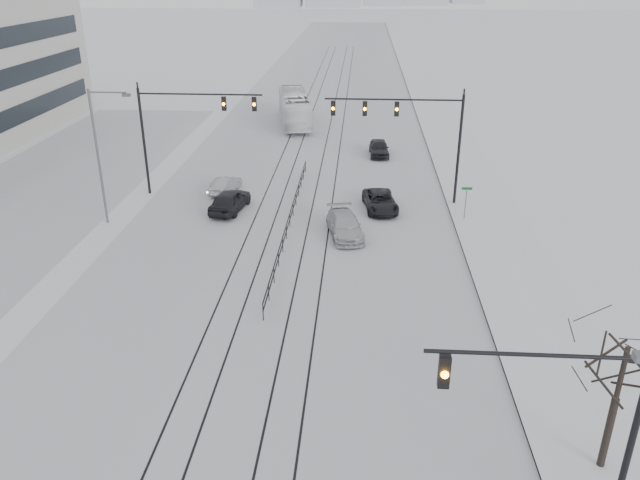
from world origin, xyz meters
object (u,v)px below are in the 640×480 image
Objects in this scene: traffic_mast_near at (578,418)px; box_truck at (295,108)px; sedan_nb_far at (379,148)px; sedan_nb_right at (345,226)px; bare_tree at (625,361)px; sedan_sb_inner at (230,201)px; sedan_nb_front at (380,201)px; sedan_sb_outer at (225,185)px.

box_truck is (-13.48, 53.28, -2.85)m from traffic_mast_near.
traffic_mast_near is at bearing -86.41° from sedan_nb_far.
sedan_nb_far is at bearing 70.41° from sedan_nb_right.
bare_tree is at bearing 97.68° from box_truck.
bare_tree is (2.41, 3.00, -0.07)m from traffic_mast_near.
traffic_mast_near is 24.20m from sedan_nb_right.
sedan_sb_inner is 9.12m from sedan_nb_right.
traffic_mast_near is 28.27m from sedan_nb_front.
sedan_nb_right is at bearing 107.27° from traffic_mast_near.
bare_tree is at bearing -76.07° from sedan_nb_right.
sedan_nb_far reaches higher than sedan_sb_outer.
sedan_sb_inner is 0.38× the size of box_truck.
traffic_mast_near reaches higher than sedan_nb_far.
box_truck reaches higher than sedan_nb_right.
sedan_sb_inner is 26.69m from box_truck.
sedan_nb_far is at bearing -126.27° from sedan_sb_outer.
sedan_nb_right is (8.27, -3.86, -0.09)m from sedan_sb_inner.
sedan_sb_outer is 0.76× the size of sedan_nb_right.
sedan_sb_inner is at bearing 143.27° from sedan_nb_right.
bare_tree is 1.32× the size of sedan_nb_front.
bare_tree is at bearing 135.78° from sedan_sb_outer.
sedan_nb_right is (-9.50, 19.81, -3.79)m from bare_tree.
traffic_mast_near reaches higher than bare_tree.
sedan_nb_front is at bearing 177.51° from sedan_sb_outer.
sedan_sb_outer is at bearing 129.05° from sedan_nb_right.
sedan_nb_right is (9.38, -7.66, 0.09)m from sedan_sb_outer.
bare_tree reaches higher than sedan_sb_inner.
box_truck reaches higher than sedan_sb_inner.
sedan_sb_outer is 16.21m from sedan_nb_far.
bare_tree is 1.45× the size of sedan_nb_far.
sedan_nb_right reaches higher than sedan_sb_outer.
sedan_sb_inner is at bearing 119.94° from traffic_mast_near.
bare_tree is at bearing -82.41° from sedan_nb_far.
box_truck is (2.99, 22.81, 1.10)m from sedan_sb_outer.
sedan_nb_front is at bearing -93.45° from sedan_nb_far.
sedan_nb_front is at bearing 51.85° from sedan_nb_right.
sedan_sb_inner is at bearing 76.10° from box_truck.
traffic_mast_near is 34.87m from sedan_sb_outer.
bare_tree reaches higher than sedan_nb_right.
bare_tree is 39.21m from sedan_nb_far.
sedan_sb_outer is at bearing -64.22° from sedan_sb_inner.
traffic_mast_near is at bearing -84.43° from sedan_nb_right.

